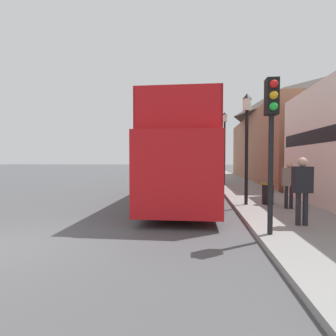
{
  "coord_description": "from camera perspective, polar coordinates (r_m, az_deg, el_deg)",
  "views": [
    {
      "loc": [
        4.24,
        -5.11,
        1.92
      ],
      "look_at": [
        2.99,
        6.04,
        1.56
      ],
      "focal_mm": 28.0,
      "sensor_mm": 36.0,
      "label": 1
    }
  ],
  "objects": [
    {
      "name": "traffic_signal",
      "position": [
        6.69,
        21.63,
        9.58
      ],
      "size": [
        0.28,
        0.42,
        3.68
      ],
      "color": "black",
      "rests_on": "sidewalk"
    },
    {
      "name": "lamp_post_second",
      "position": [
        18.5,
        12.21,
        6.98
      ],
      "size": [
        0.35,
        0.35,
        5.03
      ],
      "color": "black",
      "rests_on": "sidewalk"
    },
    {
      "name": "litter_bin",
      "position": [
        11.18,
        20.89,
        -5.05
      ],
      "size": [
        0.48,
        0.48,
        0.86
      ],
      "color": "black",
      "rests_on": "sidewalk"
    },
    {
      "name": "parked_car_ahead_of_bus",
      "position": [
        21.01,
        7.13,
        -1.63
      ],
      "size": [
        2.01,
        4.22,
        1.38
      ],
      "rotation": [
        0.0,
        0.0,
        0.05
      ],
      "color": "black",
      "rests_on": "ground_plane"
    },
    {
      "name": "pedestrian_third",
      "position": [
        10.43,
        24.84,
        -2.44
      ],
      "size": [
        0.45,
        0.25,
        1.71
      ],
      "color": "#232328",
      "rests_on": "sidewalk"
    },
    {
      "name": "pedestrian_second",
      "position": [
        7.92,
        27.17,
        -3.22
      ],
      "size": [
        0.48,
        0.26,
        1.84
      ],
      "color": "#232328",
      "rests_on": "sidewalk"
    },
    {
      "name": "tour_bus",
      "position": [
        12.76,
        3.72,
        1.28
      ],
      "size": [
        2.62,
        11.36,
        4.02
      ],
      "rotation": [
        0.0,
        0.0,
        0.01
      ],
      "color": "red",
      "rests_on": "ground_plane"
    },
    {
      "name": "ground_plane",
      "position": [
        26.52,
        -2.83,
        -2.29
      ],
      "size": [
        144.0,
        144.0,
        0.0
      ],
      "primitive_type": "plane",
      "color": "#4C4C4F"
    },
    {
      "name": "brick_terrace_rear",
      "position": [
        25.46,
        23.61,
        6.7
      ],
      "size": [
        6.0,
        18.38,
        8.27
      ],
      "color": "#9E664C",
      "rests_on": "ground_plane"
    },
    {
      "name": "lamp_post_nearest",
      "position": [
        10.83,
        16.77,
        8.44
      ],
      "size": [
        0.35,
        0.35,
        4.37
      ],
      "color": "black",
      "rests_on": "sidewalk"
    },
    {
      "name": "sidewalk",
      "position": [
        23.37,
        13.64,
        -2.73
      ],
      "size": [
        3.05,
        108.0,
        0.14
      ],
      "color": "gray",
      "rests_on": "ground_plane"
    }
  ]
}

